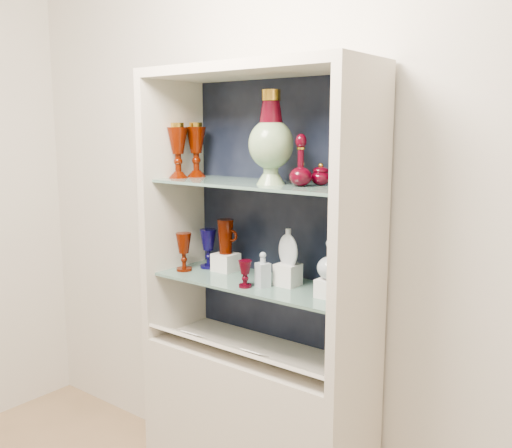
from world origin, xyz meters
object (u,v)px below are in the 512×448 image
Objects in this scene: enamel_urn at (271,138)px; cameo_medallion at (365,253)px; ruby_decanter_a at (301,157)px; flat_flask at (288,246)px; ruby_decanter_b at (357,158)px; pedestal_lamp_left at (178,151)px; ruby_goblet_small at (245,274)px; clear_round_decanter at (330,260)px; lidded_bowl at (321,174)px; cobalt_goblet at (208,249)px; ruby_goblet_tall at (184,252)px; clear_square_bottle at (263,269)px; ruby_pitcher at (226,237)px; pedestal_lamp_right at (196,150)px.

enamel_urn is 2.82× the size of cameo_medallion.
enamel_urn is 1.65× the size of ruby_decanter_a.
ruby_decanter_b is at bearing 27.19° from flat_flask.
ruby_goblet_small is (0.43, -0.06, -0.49)m from pedestal_lamp_left.
ruby_goblet_small is 0.37m from clear_round_decanter.
lidded_bowl is 0.69× the size of cameo_medallion.
pedestal_lamp_left reaches higher than ruby_goblet_small.
ruby_goblet_tall is at bearing -114.83° from cobalt_goblet.
cameo_medallion is (0.38, 0.15, 0.09)m from clear_square_bottle.
ruby_decanter_b is at bearing 23.56° from clear_square_bottle.
ruby_pitcher is 1.07× the size of clear_square_bottle.
clear_square_bottle is at bearing -171.56° from clear_round_decanter.
cameo_medallion is (0.83, 0.16, 0.08)m from ruby_goblet_tall.
clear_round_decanter is at bearing 2.96° from enamel_urn.
cobalt_goblet is at bearing -1.44° from pedestal_lamp_right.
lidded_bowl is 0.76m from ruby_goblet_tall.
clear_round_decanter is at bearing -124.92° from cameo_medallion.
ruby_decanter_b is 0.37m from cameo_medallion.
cameo_medallion is (0.86, 0.14, -0.38)m from pedestal_lamp_left.
ruby_decanter_a is (0.14, 0.01, -0.07)m from enamel_urn.
ruby_goblet_small is at bearing -37.57° from ruby_pitcher.
ruby_pitcher is at bearing 159.62° from clear_square_bottle.
flat_flask is at bearing 151.52° from ruby_decanter_a.
pedestal_lamp_right is (0.02, 0.10, 0.00)m from pedestal_lamp_left.
ruby_decanter_a is 1.71× the size of cameo_medallion.
pedestal_lamp_right reaches higher than ruby_pitcher.
clear_round_decanter is at bearing 3.71° from ruby_goblet_tall.
ruby_decanter_a is 1.43× the size of ruby_pitcher.
cameo_medallion is (0.22, 0.12, -0.37)m from ruby_decanter_a.
enamel_urn is 4.11× the size of lidded_bowl.
enamel_urn is at bearing -157.04° from cameo_medallion.
clear_square_bottle is (0.40, -0.10, -0.02)m from cobalt_goblet.
pedestal_lamp_left is 0.95m from cameo_medallion.
ruby_decanter_b is 1.45× the size of clear_round_decanter.
cameo_medallion is at bearing -0.60° from ruby_pitcher.
ruby_goblet_tall is (-0.64, -0.12, -0.38)m from lidded_bowl.
enamel_urn is at bearing 47.86° from ruby_goblet_small.
ruby_decanter_a is 1.03× the size of ruby_decanter_b.
ruby_pitcher reaches higher than ruby_goblet_small.
pedestal_lamp_right is 1.13× the size of ruby_decanter_b.
ruby_goblet_tall is at bearing -19.12° from pedestal_lamp_left.
pedestal_lamp_right reaches higher than ruby_goblet_small.
clear_round_decanter is (0.13, 0.01, -0.39)m from ruby_decanter_a.
pedestal_lamp_left reaches higher than ruby_goblet_tall.
enamel_urn reaches higher than clear_square_bottle.
ruby_goblet_small is at bearing -164.97° from clear_round_decanter.
ruby_decanter_a is at bearing -117.94° from lidded_bowl.
pedestal_lamp_right is at bearing -177.08° from ruby_decanter_b.
cobalt_goblet is at bearing -179.18° from lidded_bowl.
ruby_goblet_tall is at bearing -156.74° from flat_flask.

